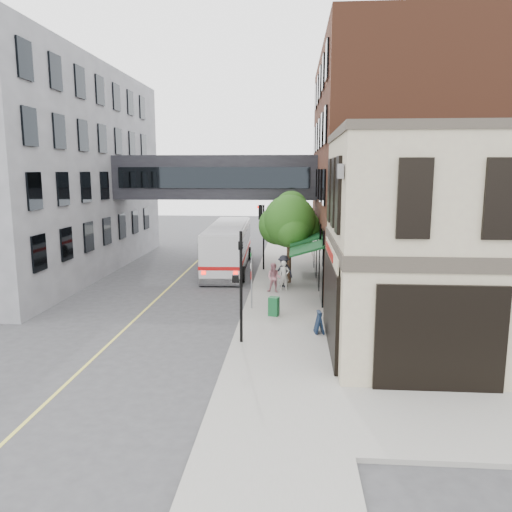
% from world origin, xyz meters
% --- Properties ---
extents(ground, '(120.00, 120.00, 0.00)m').
position_xyz_m(ground, '(0.00, 0.00, 0.00)').
color(ground, '#38383A').
rests_on(ground, ground).
extents(sidewalk_main, '(4.00, 60.00, 0.15)m').
position_xyz_m(sidewalk_main, '(2.00, 14.00, 0.07)').
color(sidewalk_main, gray).
rests_on(sidewalk_main, ground).
extents(corner_building, '(10.19, 8.12, 8.45)m').
position_xyz_m(corner_building, '(8.97, 2.00, 4.21)').
color(corner_building, tan).
rests_on(corner_building, ground).
extents(brick_building, '(13.76, 18.00, 14.00)m').
position_xyz_m(brick_building, '(9.98, 15.00, 6.99)').
color(brick_building, '#512919').
rests_on(brick_building, ground).
extents(opposite_building, '(14.00, 24.00, 14.00)m').
position_xyz_m(opposite_building, '(-17.00, 16.00, 7.00)').
color(opposite_building, slate).
rests_on(opposite_building, ground).
extents(skyway_bridge, '(14.00, 3.18, 3.00)m').
position_xyz_m(skyway_bridge, '(-3.00, 18.00, 6.50)').
color(skyway_bridge, black).
rests_on(skyway_bridge, ground).
extents(traffic_signal_near, '(0.44, 0.22, 4.60)m').
position_xyz_m(traffic_signal_near, '(0.37, 2.00, 2.98)').
color(traffic_signal_near, black).
rests_on(traffic_signal_near, sidewalk_main).
extents(traffic_signal_far, '(0.53, 0.28, 4.50)m').
position_xyz_m(traffic_signal_far, '(0.26, 17.00, 3.34)').
color(traffic_signal_far, black).
rests_on(traffic_signal_far, sidewalk_main).
extents(street_sign_pole, '(0.08, 0.75, 3.00)m').
position_xyz_m(street_sign_pole, '(0.39, 7.00, 1.93)').
color(street_sign_pole, gray).
rests_on(street_sign_pole, sidewalk_main).
extents(street_tree, '(3.80, 3.20, 5.60)m').
position_xyz_m(street_tree, '(2.19, 13.22, 3.91)').
color(street_tree, '#382619').
rests_on(street_tree, sidewalk_main).
extents(lane_marking, '(0.12, 40.00, 0.01)m').
position_xyz_m(lane_marking, '(-5.00, 10.00, 0.01)').
color(lane_marking, '#D8CC4C').
rests_on(lane_marking, ground).
extents(bus, '(3.18, 11.78, 3.14)m').
position_xyz_m(bus, '(-2.17, 17.72, 1.76)').
color(bus, silver).
rests_on(bus, ground).
extents(pedestrian_a, '(0.72, 0.59, 1.72)m').
position_xyz_m(pedestrian_a, '(1.95, 10.93, 1.01)').
color(pedestrian_a, silver).
rests_on(pedestrian_a, sidewalk_main).
extents(pedestrian_b, '(0.93, 0.80, 1.68)m').
position_xyz_m(pedestrian_b, '(1.38, 10.41, 0.99)').
color(pedestrian_b, '#C47F8A').
rests_on(pedestrian_b, sidewalk_main).
extents(pedestrian_c, '(1.42, 1.25, 1.91)m').
position_xyz_m(pedestrian_c, '(1.90, 11.76, 1.11)').
color(pedestrian_c, black).
rests_on(pedestrian_c, sidewalk_main).
extents(newspaper_box, '(0.55, 0.51, 0.90)m').
position_xyz_m(newspaper_box, '(1.56, 5.79, 0.60)').
color(newspaper_box, '#135329').
rests_on(newspaper_box, sidewalk_main).
extents(sandwich_board, '(0.41, 0.58, 0.95)m').
position_xyz_m(sandwich_board, '(3.58, 3.34, 0.63)').
color(sandwich_board, '#101C31').
rests_on(sandwich_board, sidewalk_main).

